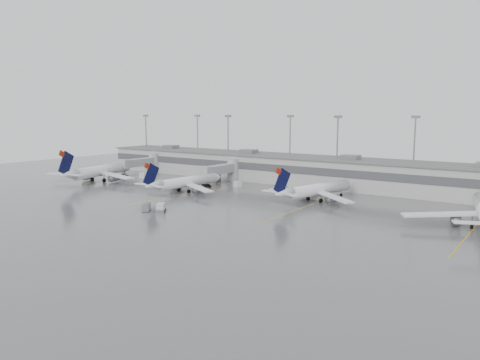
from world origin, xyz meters
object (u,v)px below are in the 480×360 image
Objects in this scene: jet_mid_right at (316,190)px; jet_far_left at (99,171)px; jet_mid_left at (185,182)px; baggage_tug at (161,209)px.

jet_far_left is at bearing -158.04° from jet_mid_right.
jet_mid_right is at bearing -4.74° from jet_far_left.
jet_mid_right is (34.81, 8.49, 0.05)m from jet_mid_left.
jet_far_left is 1.19× the size of jet_mid_right.
jet_far_left reaches higher than baggage_tug.
jet_mid_left is 1.00× the size of jet_mid_right.
jet_mid_right is at bearing 19.77° from baggage_tug.
jet_far_left is 35.34m from jet_mid_left.
jet_mid_right is 8.01× the size of baggage_tug.
jet_far_left reaches higher than jet_mid_right.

